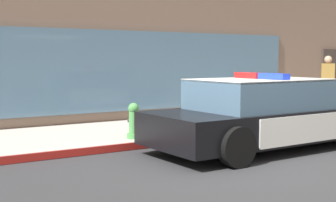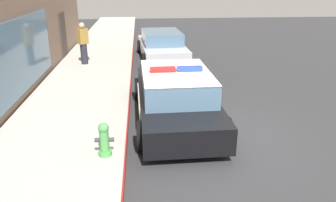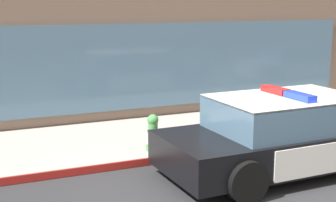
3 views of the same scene
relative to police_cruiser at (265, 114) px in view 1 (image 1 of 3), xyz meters
name	(u,v)px [view 1 (image 1 of 3)]	position (x,y,z in m)	size (l,w,h in m)	color
ground	(233,161)	(-1.27, -0.55, -0.68)	(48.00, 48.00, 0.00)	#303033
sidewalk	(139,132)	(-1.27, 2.81, -0.60)	(48.00, 3.07, 0.15)	#B2ADA3
curb_red_paint	(176,141)	(-1.27, 1.26, -0.60)	(28.80, 0.04, 0.14)	maroon
storefront_building	(100,6)	(0.70, 9.23, 2.98)	(22.25, 9.77, 7.31)	#7A6051
police_cruiser	(265,114)	(0.00, 0.00, 0.00)	(4.99, 2.19, 1.49)	black
fire_hydrant	(134,121)	(-2.02, 1.66, -0.18)	(0.34, 0.39, 0.73)	#4C994C
pedestrian_on_sidewalk	(328,83)	(5.79, 3.23, 0.33)	(0.46, 0.47, 1.71)	#23232D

